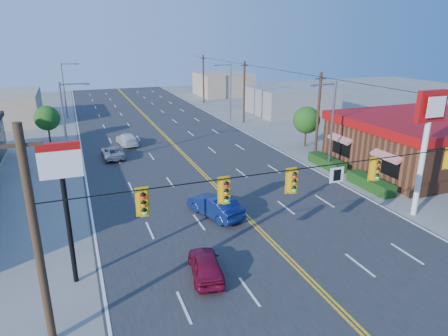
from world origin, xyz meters
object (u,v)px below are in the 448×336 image
object	(u,v)px
pizza_hut_sign	(63,185)
car_silver	(113,153)
car_blue	(215,207)
car_magenta	(206,266)
kfc_pylon	(427,129)
signal_span	(312,190)
car_white	(127,140)
kfc	(424,142)

from	to	relation	value
pizza_hut_sign	car_silver	xyz separation A→B (m)	(4.06, 20.83, -4.59)
car_blue	car_magenta	bearing A→B (deg)	47.62
kfc_pylon	pizza_hut_sign	world-z (taller)	kfc_pylon
signal_span	car_magenta	bearing A→B (deg)	156.75
kfc_pylon	car_silver	xyz separation A→B (m)	(-17.94, 20.83, -5.45)
car_white	car_magenta	bearing A→B (deg)	84.47
car_magenta	car_blue	size ratio (longest dim) A/B	0.82
signal_span	kfc	size ratio (longest dim) A/B	1.49
pizza_hut_sign	car_white	bearing A→B (deg)	76.49
kfc_pylon	car_magenta	bearing A→B (deg)	-172.77
pizza_hut_sign	car_silver	world-z (taller)	pizza_hut_sign
kfc	car_white	distance (m)	30.35
pizza_hut_sign	car_silver	size ratio (longest dim) A/B	1.62
car_white	car_silver	size ratio (longest dim) A/B	1.05
kfc	car_blue	distance (m)	22.16
signal_span	car_white	bearing A→B (deg)	99.22
pizza_hut_sign	car_blue	world-z (taller)	pizza_hut_sign
kfc	car_magenta	distance (m)	26.68
kfc	car_blue	bearing A→B (deg)	-170.99
kfc_pylon	car_white	world-z (taller)	kfc_pylon
signal_span	car_silver	world-z (taller)	signal_span
car_blue	signal_span	bearing A→B (deg)	83.11
signal_span	pizza_hut_sign	xyz separation A→B (m)	(-10.88, 4.00, 0.30)
kfc	kfc_pylon	size ratio (longest dim) A/B	1.92
pizza_hut_sign	car_magenta	world-z (taller)	pizza_hut_sign
kfc_pylon	car_magenta	distance (m)	16.80
car_blue	car_white	xyz separation A→B (m)	(-2.97, 20.87, -0.10)
kfc	car_silver	bearing A→B (deg)	154.44
signal_span	car_white	distance (m)	30.10
pizza_hut_sign	kfc	bearing A→B (deg)	14.52
car_magenta	car_silver	xyz separation A→B (m)	(-2.16, 22.83, -0.04)
kfc_pylon	car_blue	bearing A→B (deg)	160.65
signal_span	car_blue	bearing A→B (deg)	101.93
car_magenta	car_blue	world-z (taller)	car_blue
kfc	pizza_hut_sign	size ratio (longest dim) A/B	2.38
kfc	car_white	world-z (taller)	kfc
kfc	car_magenta	xyz separation A→B (m)	(-24.68, -10.00, -1.75)
signal_span	car_white	world-z (taller)	signal_span
car_silver	kfc	bearing A→B (deg)	152.62
kfc_pylon	car_white	size ratio (longest dim) A/B	1.91
signal_span	kfc_pylon	xyz separation A→B (m)	(11.12, 4.00, 1.16)
signal_span	pizza_hut_sign	world-z (taller)	signal_span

